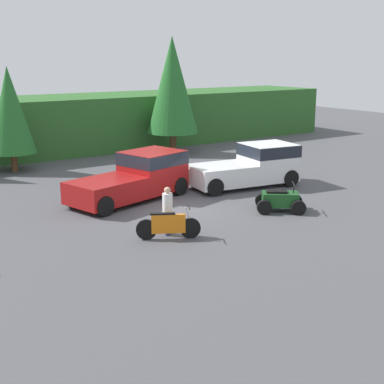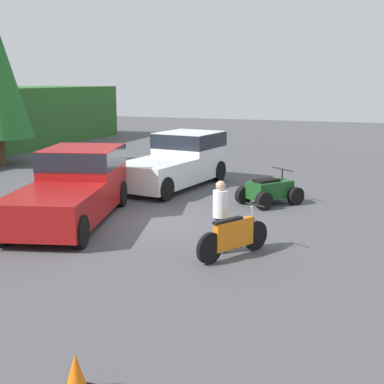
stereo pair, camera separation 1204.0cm
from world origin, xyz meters
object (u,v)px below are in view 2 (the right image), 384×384
at_px(pickup_truck_red, 74,184).
at_px(pickup_truck_second, 178,159).
at_px(quad_atv, 270,191).
at_px(rider_person, 220,214).
at_px(traffic_cone, 76,374).
at_px(dirt_bike, 234,237).

bearing_deg(pickup_truck_red, pickup_truck_second, -24.66).
bearing_deg(quad_atv, rider_person, -143.65).
xyz_separation_m(rider_person, traffic_cone, (-6.23, 0.04, -0.68)).
bearing_deg(rider_person, dirt_bike, -82.31).
relative_size(dirt_bike, traffic_cone, 3.64).
relative_size(rider_person, traffic_cone, 3.14).
relative_size(quad_atv, rider_person, 1.33).
distance_m(pickup_truck_second, quad_atv, 4.53).
bearing_deg(rider_person, traffic_cone, -144.17).
xyz_separation_m(pickup_truck_second, rider_person, (-7.32, -3.96, -0.10)).
bearing_deg(quad_atv, traffic_cone, -143.54).
xyz_separation_m(dirt_bike, rider_person, (0.21, 0.40, 0.46)).
xyz_separation_m(pickup_truck_red, traffic_cone, (-7.80, -4.94, -0.79)).
height_order(pickup_truck_second, rider_person, pickup_truck_second).
distance_m(dirt_bike, traffic_cone, 6.04).
height_order(pickup_truck_second, dirt_bike, pickup_truck_second).
distance_m(pickup_truck_red, quad_atv, 6.30).
distance_m(rider_person, traffic_cone, 6.27).
bearing_deg(traffic_cone, pickup_truck_red, 32.32).
distance_m(pickup_truck_second, traffic_cone, 14.13).
bearing_deg(traffic_cone, quad_atv, -0.43).
bearing_deg(pickup_truck_second, rider_person, -143.02).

